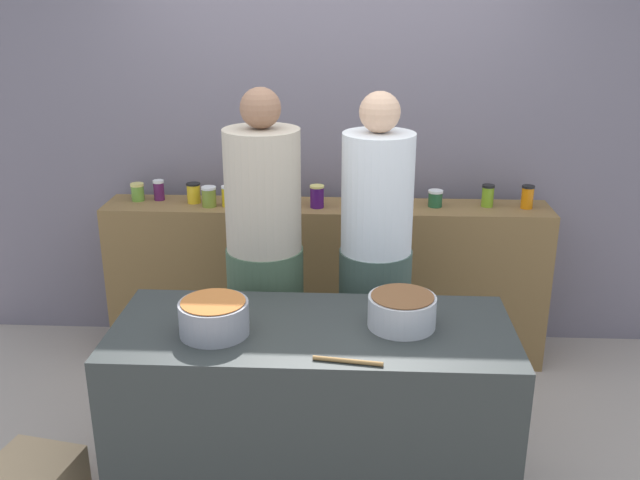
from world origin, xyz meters
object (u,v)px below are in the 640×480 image
(preserve_jar_2, at_px, (194,193))
(preserve_jar_3, at_px, (209,197))
(cooking_pot_left, at_px, (214,318))
(cook_with_tongs, at_px, (265,281))
(preserve_jar_6, at_px, (268,192))
(preserve_jar_7, at_px, (289,196))
(preserve_jar_0, at_px, (138,192))
(preserve_jar_4, at_px, (227,196))
(preserve_jar_12, at_px, (488,196))
(cooking_pot_center, at_px, (402,311))
(preserve_jar_13, at_px, (527,197))
(preserve_jar_1, at_px, (159,190))
(preserve_jar_8, at_px, (317,196))
(preserve_jar_10, at_px, (387,195))
(cook_in_cap, at_px, (375,282))
(preserve_jar_5, at_px, (248,191))
(wooden_spoon, at_px, (348,361))
(preserve_jar_9, at_px, (357,198))
(preserve_jar_11, at_px, (435,198))

(preserve_jar_2, bearing_deg, preserve_jar_3, -34.31)
(cooking_pot_left, xyz_separation_m, cook_with_tongs, (0.12, 0.74, -0.15))
(preserve_jar_6, distance_m, preserve_jar_7, 0.14)
(preserve_jar_0, height_order, preserve_jar_6, preserve_jar_6)
(preserve_jar_4, distance_m, preserve_jar_12, 1.56)
(preserve_jar_12, height_order, cooking_pot_center, preserve_jar_12)
(preserve_jar_4, xyz_separation_m, preserve_jar_13, (1.79, 0.05, 0.01))
(preserve_jar_3, relative_size, preserve_jar_4, 0.96)
(preserve_jar_13, relative_size, cooking_pot_center, 0.48)
(preserve_jar_1, distance_m, preserve_jar_13, 2.24)
(preserve_jar_3, xyz_separation_m, cook_with_tongs, (0.42, -0.68, -0.25))
(preserve_jar_2, bearing_deg, cook_with_tongs, -55.17)
(preserve_jar_8, bearing_deg, preserve_jar_0, 175.60)
(preserve_jar_10, distance_m, cooking_pot_center, 1.37)
(preserve_jar_10, height_order, cook_in_cap, cook_in_cap)
(cooking_pot_left, bearing_deg, cooking_pot_center, 7.77)
(preserve_jar_5, xyz_separation_m, wooden_spoon, (0.64, -1.73, -0.17))
(preserve_jar_0, xyz_separation_m, preserve_jar_1, (0.13, 0.02, 0.01))
(preserve_jar_3, bearing_deg, preserve_jar_2, 145.69)
(preserve_jar_6, height_order, preserve_jar_9, preserve_jar_6)
(preserve_jar_9, relative_size, wooden_spoon, 0.45)
(preserve_jar_0, xyz_separation_m, preserve_jar_13, (2.36, -0.04, 0.01))
(preserve_jar_10, bearing_deg, cook_in_cap, -96.87)
(cooking_pot_center, bearing_deg, preserve_jar_13, 59.16)
(preserve_jar_12, relative_size, cooking_pot_left, 0.46)
(cooking_pot_center, bearing_deg, cooking_pot_left, -172.23)
(wooden_spoon, bearing_deg, cook_in_cap, 82.57)
(preserve_jar_5, bearing_deg, preserve_jar_2, -176.44)
(cooking_pot_center, bearing_deg, preserve_jar_7, 113.30)
(preserve_jar_5, relative_size, preserve_jar_7, 1.42)
(preserve_jar_10, height_order, preserve_jar_11, preserve_jar_10)
(wooden_spoon, bearing_deg, preserve_jar_8, 97.14)
(cooking_pot_left, bearing_deg, preserve_jar_1, 112.48)
(preserve_jar_7, bearing_deg, wooden_spoon, -77.58)
(preserve_jar_4, distance_m, cooking_pot_center, 1.64)
(preserve_jar_1, xyz_separation_m, preserve_jar_3, (0.34, -0.12, -0.00))
(preserve_jar_0, height_order, preserve_jar_5, preserve_jar_5)
(preserve_jar_13, distance_m, cook_in_cap, 1.19)
(preserve_jar_10, height_order, preserve_jar_12, preserve_jar_10)
(preserve_jar_9, distance_m, wooden_spoon, 1.67)
(preserve_jar_3, relative_size, cook_with_tongs, 0.07)
(preserve_jar_3, height_order, preserve_jar_4, preserve_jar_4)
(preserve_jar_0, xyz_separation_m, preserve_jar_8, (1.11, -0.09, 0.01))
(preserve_jar_1, height_order, preserve_jar_12, preserve_jar_12)
(preserve_jar_2, relative_size, preserve_jar_13, 0.89)
(preserve_jar_2, height_order, wooden_spoon, preserve_jar_2)
(preserve_jar_3, height_order, preserve_jar_6, preserve_jar_6)
(preserve_jar_1, relative_size, cook_in_cap, 0.07)
(preserve_jar_10, xyz_separation_m, cook_in_cap, (-0.08, -0.70, -0.27))
(cooking_pot_left, xyz_separation_m, cooking_pot_center, (0.78, 0.11, -0.00))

